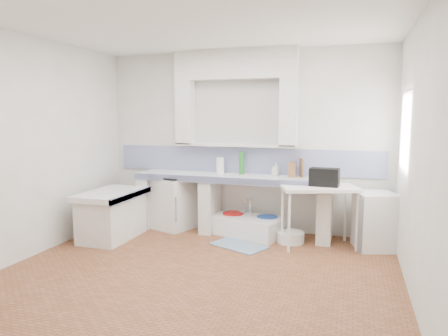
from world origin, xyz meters
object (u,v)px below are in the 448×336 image
(stove, at_px, (173,203))
(side_table, at_px, (318,216))
(sink, at_px, (247,227))
(fridge, at_px, (375,221))

(stove, distance_m, side_table, 2.32)
(side_table, bearing_deg, stove, 153.44)
(sink, xyz_separation_m, fridge, (1.82, -0.10, 0.26))
(side_table, relative_size, fridge, 1.31)
(stove, height_order, side_table, stove)
(stove, relative_size, sink, 0.77)
(sink, bearing_deg, side_table, 5.46)
(stove, height_order, sink, stove)
(stove, bearing_deg, side_table, 13.33)
(stove, distance_m, fridge, 3.05)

